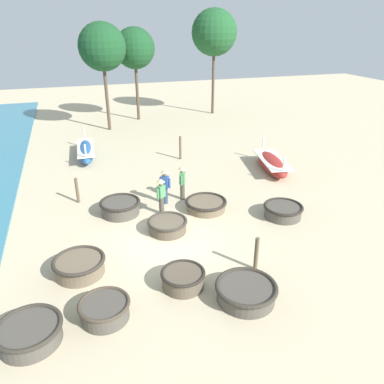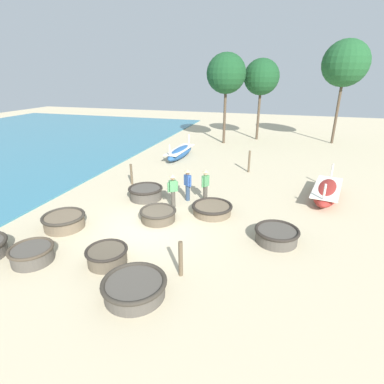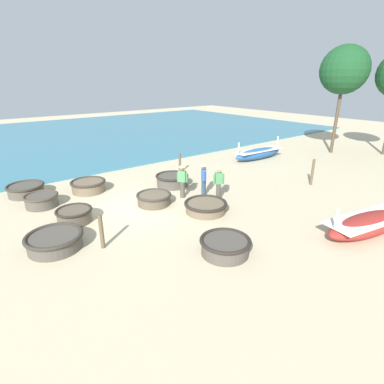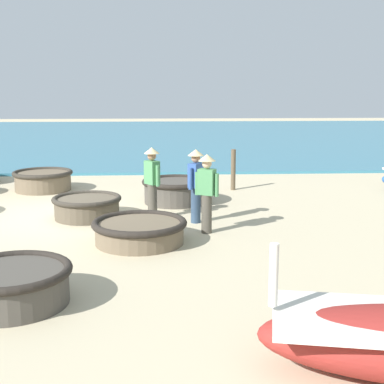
{
  "view_description": "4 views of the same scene",
  "coord_description": "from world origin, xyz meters",
  "px_view_note": "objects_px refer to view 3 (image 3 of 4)",
  "views": [
    {
      "loc": [
        -2.96,
        -12.03,
        7.77
      ],
      "look_at": [
        1.74,
        2.33,
        0.83
      ],
      "focal_mm": 35.0,
      "sensor_mm": 36.0,
      "label": 1
    },
    {
      "loc": [
        5.05,
        -10.19,
        6.06
      ],
      "look_at": [
        1.34,
        2.04,
        0.98
      ],
      "focal_mm": 28.0,
      "sensor_mm": 36.0,
      "label": 2
    },
    {
      "loc": [
        11.32,
        -5.78,
        5.44
      ],
      "look_at": [
        1.67,
        1.8,
        0.79
      ],
      "focal_mm": 28.0,
      "sensor_mm": 36.0,
      "label": 3
    },
    {
      "loc": [
        12.49,
        2.53,
        3.02
      ],
      "look_at": [
        1.38,
        3.13,
        0.83
      ],
      "focal_mm": 50.0,
      "sensor_mm": 36.0,
      "label": 4
    }
  ],
  "objects_px": {
    "coracle_front_left": "(26,189)",
    "fisherman_standing_right": "(204,177)",
    "coracle_weathered": "(74,215)",
    "long_boat_green_hull": "(368,224)",
    "tree_right_mid": "(345,70)",
    "coracle_far_right": "(41,200)",
    "coracle_tilted": "(172,180)",
    "mooring_post_mid_beach": "(180,163)",
    "coracle_far_left": "(225,246)",
    "fisherman_crouching": "(219,181)",
    "long_boat_ochre_hull": "(258,154)",
    "coracle_center": "(206,206)",
    "coracle_nearest": "(88,186)",
    "fisherman_with_hat": "(182,179)",
    "coracle_front_right": "(55,240)",
    "coracle_upturned": "(154,198)",
    "mooring_post_inland": "(101,232)",
    "mooring_post_shoreline": "(312,172)"
  },
  "relations": [
    {
      "from": "coracle_upturned",
      "to": "coracle_center",
      "type": "relative_size",
      "value": 0.86
    },
    {
      "from": "mooring_post_mid_beach",
      "to": "mooring_post_shoreline",
      "type": "distance_m",
      "value": 7.61
    },
    {
      "from": "coracle_front_left",
      "to": "fisherman_standing_right",
      "type": "height_order",
      "value": "fisherman_standing_right"
    },
    {
      "from": "coracle_front_left",
      "to": "tree_right_mid",
      "type": "relative_size",
      "value": 0.23
    },
    {
      "from": "coracle_far_right",
      "to": "coracle_weathered",
      "type": "bearing_deg",
      "value": 14.53
    },
    {
      "from": "coracle_far_left",
      "to": "mooring_post_inland",
      "type": "xyz_separation_m",
      "value": [
        -2.85,
        -3.03,
        0.32
      ]
    },
    {
      "from": "fisherman_with_hat",
      "to": "mooring_post_mid_beach",
      "type": "xyz_separation_m",
      "value": [
        -3.44,
        2.34,
        -0.35
      ]
    },
    {
      "from": "fisherman_with_hat",
      "to": "fisherman_crouching",
      "type": "bearing_deg",
      "value": 41.61
    },
    {
      "from": "coracle_far_left",
      "to": "fisherman_standing_right",
      "type": "height_order",
      "value": "fisherman_standing_right"
    },
    {
      "from": "coracle_nearest",
      "to": "fisherman_with_hat",
      "type": "height_order",
      "value": "fisherman_with_hat"
    },
    {
      "from": "coracle_front_left",
      "to": "coracle_nearest",
      "type": "height_order",
      "value": "coracle_nearest"
    },
    {
      "from": "long_boat_green_hull",
      "to": "coracle_weathered",
      "type": "bearing_deg",
      "value": -133.27
    },
    {
      "from": "coracle_tilted",
      "to": "coracle_front_right",
      "type": "xyz_separation_m",
      "value": [
        2.82,
        -6.79,
        -0.05
      ]
    },
    {
      "from": "coracle_nearest",
      "to": "coracle_tilted",
      "type": "relative_size",
      "value": 0.99
    },
    {
      "from": "coracle_nearest",
      "to": "fisherman_crouching",
      "type": "bearing_deg",
      "value": 42.05
    },
    {
      "from": "coracle_nearest",
      "to": "coracle_tilted",
      "type": "height_order",
      "value": "coracle_tilted"
    },
    {
      "from": "coracle_nearest",
      "to": "long_boat_ochre_hull",
      "type": "distance_m",
      "value": 12.11
    },
    {
      "from": "long_boat_ochre_hull",
      "to": "fisherman_standing_right",
      "type": "distance_m",
      "value": 8.38
    },
    {
      "from": "coracle_front_left",
      "to": "coracle_far_left",
      "type": "distance_m",
      "value": 10.77
    },
    {
      "from": "coracle_front_left",
      "to": "fisherman_standing_right",
      "type": "distance_m",
      "value": 8.86
    },
    {
      "from": "coracle_tilted",
      "to": "mooring_post_mid_beach",
      "type": "xyz_separation_m",
      "value": [
        -1.71,
        1.76,
        0.26
      ]
    },
    {
      "from": "coracle_weathered",
      "to": "coracle_far_right",
      "type": "distance_m",
      "value": 2.61
    },
    {
      "from": "coracle_front_left",
      "to": "coracle_far_right",
      "type": "bearing_deg",
      "value": 7.77
    },
    {
      "from": "coracle_tilted",
      "to": "mooring_post_mid_beach",
      "type": "height_order",
      "value": "mooring_post_mid_beach"
    },
    {
      "from": "long_boat_green_hull",
      "to": "coracle_front_right",
      "type": "bearing_deg",
      "value": -122.98
    },
    {
      "from": "coracle_center",
      "to": "fisherman_crouching",
      "type": "height_order",
      "value": "fisherman_crouching"
    },
    {
      "from": "coracle_upturned",
      "to": "coracle_far_right",
      "type": "distance_m",
      "value": 5.08
    },
    {
      "from": "coracle_weathered",
      "to": "fisherman_crouching",
      "type": "relative_size",
      "value": 0.86
    },
    {
      "from": "coracle_front_left",
      "to": "coracle_center",
      "type": "distance_m",
      "value": 9.08
    },
    {
      "from": "fisherman_crouching",
      "to": "long_boat_green_hull",
      "type": "bearing_deg",
      "value": 19.25
    },
    {
      "from": "coracle_weathered",
      "to": "coracle_center",
      "type": "bearing_deg",
      "value": 62.17
    },
    {
      "from": "long_boat_green_hull",
      "to": "fisherman_standing_right",
      "type": "height_order",
      "value": "fisherman_standing_right"
    },
    {
      "from": "coracle_weathered",
      "to": "long_boat_green_hull",
      "type": "relative_size",
      "value": 0.34
    },
    {
      "from": "coracle_weathered",
      "to": "coracle_far_left",
      "type": "bearing_deg",
      "value": 29.79
    },
    {
      "from": "coracle_weathered",
      "to": "long_boat_ochre_hull",
      "type": "distance_m",
      "value": 13.94
    },
    {
      "from": "coracle_weathered",
      "to": "coracle_far_right",
      "type": "xyz_separation_m",
      "value": [
        -2.53,
        -0.66,
        0.0
      ]
    },
    {
      "from": "coracle_front_right",
      "to": "coracle_far_right",
      "type": "distance_m",
      "value": 4.2
    },
    {
      "from": "coracle_upturned",
      "to": "coracle_tilted",
      "type": "bearing_deg",
      "value": 126.87
    },
    {
      "from": "coracle_far_right",
      "to": "coracle_center",
      "type": "distance_m",
      "value": 7.45
    },
    {
      "from": "coracle_nearest",
      "to": "coracle_front_left",
      "type": "bearing_deg",
      "value": -117.98
    },
    {
      "from": "coracle_front_left",
      "to": "long_boat_green_hull",
      "type": "relative_size",
      "value": 0.42
    },
    {
      "from": "long_boat_ochre_hull",
      "to": "long_boat_green_hull",
      "type": "bearing_deg",
      "value": -29.28
    },
    {
      "from": "long_boat_green_hull",
      "to": "coracle_far_right",
      "type": "bearing_deg",
      "value": -139.14
    },
    {
      "from": "coracle_front_right",
      "to": "coracle_center",
      "type": "xyz_separation_m",
      "value": [
        0.9,
        6.0,
        -0.04
      ]
    },
    {
      "from": "coracle_front_right",
      "to": "fisherman_crouching",
      "type": "relative_size",
      "value": 1.15
    },
    {
      "from": "coracle_center",
      "to": "fisherman_standing_right",
      "type": "distance_m",
      "value": 2.09
    },
    {
      "from": "long_boat_ochre_hull",
      "to": "mooring_post_mid_beach",
      "type": "relative_size",
      "value": 3.61
    },
    {
      "from": "coracle_front_right",
      "to": "coracle_far_left",
      "type": "bearing_deg",
      "value": 48.45
    },
    {
      "from": "coracle_center",
      "to": "mooring_post_mid_beach",
      "type": "distance_m",
      "value": 6.01
    },
    {
      "from": "coracle_front_left",
      "to": "mooring_post_mid_beach",
      "type": "bearing_deg",
      "value": 78.98
    }
  ]
}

